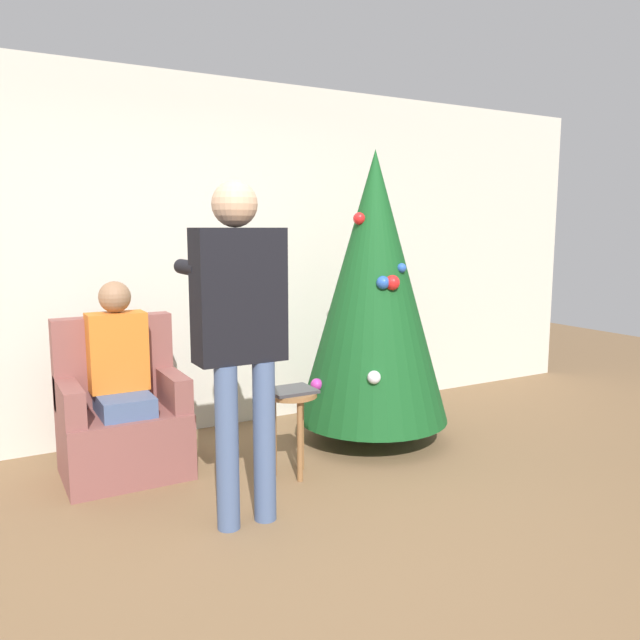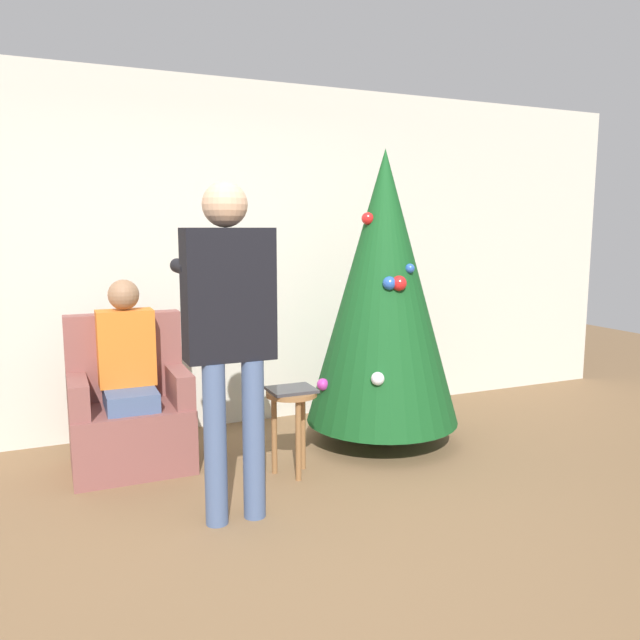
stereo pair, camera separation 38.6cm
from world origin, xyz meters
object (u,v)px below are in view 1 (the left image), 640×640
at_px(person_standing, 240,319).
at_px(side_stool, 291,410).
at_px(person_seated, 121,371).
at_px(christmas_tree, 374,288).
at_px(armchair, 122,420).

relative_size(person_standing, side_stool, 3.30).
relative_size(person_seated, person_standing, 0.68).
bearing_deg(christmas_tree, person_seated, 172.38).
bearing_deg(person_standing, person_seated, 113.45).
bearing_deg(armchair, side_stool, -31.80).
xyz_separation_m(armchair, person_seated, (0.00, -0.03, 0.33)).
height_order(christmas_tree, side_stool, christmas_tree).
height_order(christmas_tree, person_standing, christmas_tree).
bearing_deg(person_standing, christmas_tree, 28.77).
relative_size(christmas_tree, side_stool, 3.87).
bearing_deg(christmas_tree, side_stool, -159.34).
height_order(person_seated, person_standing, person_standing).
distance_m(christmas_tree, armchair, 1.95).
xyz_separation_m(christmas_tree, person_standing, (-1.34, -0.73, -0.04)).
bearing_deg(armchair, person_standing, -67.14).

